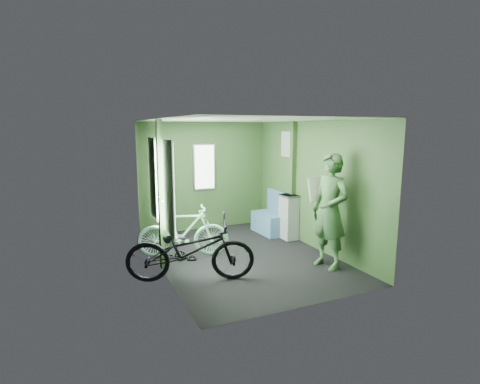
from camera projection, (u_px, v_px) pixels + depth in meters
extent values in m
plane|color=black|center=(242.00, 256.00, 6.42)|extent=(4.00, 4.00, 0.00)
cube|color=silver|center=(243.00, 120.00, 6.03)|extent=(2.80, 4.00, 0.02)
cube|color=#28431F|center=(204.00, 176.00, 8.03)|extent=(2.80, 0.02, 2.30)
cube|color=#28431F|center=(312.00, 215.00, 4.43)|extent=(2.80, 0.02, 2.30)
cube|color=#28431F|center=(158.00, 196.00, 5.67)|extent=(0.02, 4.00, 2.30)
cube|color=#28431F|center=(313.00, 185.00, 6.79)|extent=(0.02, 4.00, 2.30)
cube|color=#28431F|center=(161.00, 196.00, 5.68)|extent=(0.08, 0.12, 2.30)
cube|color=silver|center=(169.00, 188.00, 5.16)|extent=(0.02, 0.56, 1.34)
cube|color=silver|center=(154.00, 178.00, 6.15)|extent=(0.02, 0.56, 1.34)
cube|color=white|center=(169.00, 150.00, 5.07)|extent=(0.00, 0.12, 0.12)
cube|color=white|center=(153.00, 146.00, 6.06)|extent=(0.00, 0.12, 0.12)
cylinder|color=silver|center=(166.00, 199.00, 5.72)|extent=(0.03, 0.40, 0.03)
cube|color=#28431F|center=(293.00, 181.00, 7.31)|extent=(0.10, 0.10, 2.30)
cube|color=white|center=(287.00, 144.00, 7.47)|extent=(0.02, 0.40, 0.50)
cube|color=silver|center=(205.00, 167.00, 7.95)|extent=(0.50, 0.02, 1.00)
imported|color=black|center=(191.00, 282.00, 5.34)|extent=(1.96, 1.30, 1.03)
imported|color=#80BE96|center=(184.00, 258.00, 6.31)|extent=(1.64, 1.02, 0.98)
imported|color=#365B31|center=(330.00, 211.00, 5.77)|extent=(0.56, 0.73, 1.80)
cube|color=silver|center=(316.00, 190.00, 5.96)|extent=(0.32, 0.16, 0.37)
cube|color=gray|center=(289.00, 217.00, 7.36)|extent=(0.26, 0.36, 0.88)
cube|color=#2C465D|center=(270.00, 223.00, 7.82)|extent=(0.49, 0.85, 0.41)
cube|color=#2C465D|center=(279.00, 202.00, 7.82)|extent=(0.09, 0.83, 0.46)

